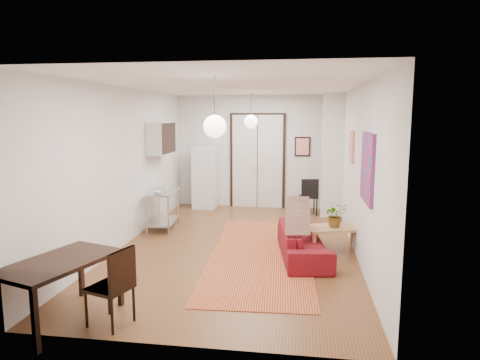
# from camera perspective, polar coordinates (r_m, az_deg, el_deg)

# --- Properties ---
(floor) EXTENTS (7.00, 7.00, 0.00)m
(floor) POSITION_cam_1_polar(r_m,az_deg,el_deg) (7.99, -0.32, -8.81)
(floor) COLOR brown
(floor) RESTS_ON ground
(ceiling) EXTENTS (4.20, 7.00, 0.02)m
(ceiling) POSITION_cam_1_polar(r_m,az_deg,el_deg) (7.63, -0.34, 12.43)
(ceiling) COLOR white
(ceiling) RESTS_ON wall_back
(wall_back) EXTENTS (4.20, 0.02, 2.90)m
(wall_back) POSITION_cam_1_polar(r_m,az_deg,el_deg) (11.13, 2.37, 3.77)
(wall_back) COLOR silver
(wall_back) RESTS_ON floor
(wall_front) EXTENTS (4.20, 0.02, 2.90)m
(wall_front) POSITION_cam_1_polar(r_m,az_deg,el_deg) (4.30, -7.34, -4.16)
(wall_front) COLOR silver
(wall_front) RESTS_ON floor
(wall_left) EXTENTS (0.02, 7.00, 2.90)m
(wall_left) POSITION_cam_1_polar(r_m,az_deg,el_deg) (8.25, -14.90, 1.78)
(wall_left) COLOR silver
(wall_left) RESTS_ON floor
(wall_right) EXTENTS (0.02, 7.00, 2.90)m
(wall_right) POSITION_cam_1_polar(r_m,az_deg,el_deg) (7.65, 15.42, 1.23)
(wall_right) COLOR silver
(wall_right) RESTS_ON floor
(double_doors) EXTENTS (1.44, 0.06, 2.50)m
(double_doors) POSITION_cam_1_polar(r_m,az_deg,el_deg) (11.11, 2.34, 2.47)
(double_doors) COLOR silver
(double_doors) RESTS_ON wall_back
(stub_partition) EXTENTS (0.50, 0.10, 2.90)m
(stub_partition) POSITION_cam_1_polar(r_m,az_deg,el_deg) (10.15, 12.27, 3.11)
(stub_partition) COLOR silver
(stub_partition) RESTS_ON floor
(wall_cabinet) EXTENTS (0.35, 1.00, 0.70)m
(wall_cabinet) POSITION_cam_1_polar(r_m,az_deg,el_deg) (9.55, -10.47, 5.53)
(wall_cabinet) COLOR silver
(wall_cabinet) RESTS_ON wall_left
(painting_popart) EXTENTS (0.05, 1.00, 1.00)m
(painting_popart) POSITION_cam_1_polar(r_m,az_deg,el_deg) (6.40, 16.63, 1.58)
(painting_popart) COLOR red
(painting_popart) RESTS_ON wall_right
(painting_abstract) EXTENTS (0.05, 0.50, 0.60)m
(painting_abstract) POSITION_cam_1_polar(r_m,az_deg,el_deg) (8.41, 14.68, 4.30)
(painting_abstract) COLOR beige
(painting_abstract) RESTS_ON wall_right
(poster_back) EXTENTS (0.40, 0.03, 0.50)m
(poster_back) POSITION_cam_1_polar(r_m,az_deg,el_deg) (11.03, 8.33, 4.43)
(poster_back) COLOR red
(poster_back) RESTS_ON wall_back
(print_left) EXTENTS (0.03, 0.44, 0.54)m
(print_left) POSITION_cam_1_polar(r_m,az_deg,el_deg) (10.07, -10.38, 5.97)
(print_left) COLOR #A76745
(print_left) RESTS_ON wall_left
(pendant_back) EXTENTS (0.30, 0.30, 0.80)m
(pendant_back) POSITION_cam_1_polar(r_m,az_deg,el_deg) (9.60, 1.47, 7.79)
(pendant_back) COLOR white
(pendant_back) RESTS_ON ceiling
(pendant_front) EXTENTS (0.30, 0.30, 0.80)m
(pendant_front) POSITION_cam_1_polar(r_m,az_deg,el_deg) (5.65, -3.39, 7.16)
(pendant_front) COLOR white
(pendant_front) RESTS_ON ceiling
(kilim_rug) EXTENTS (1.89, 4.55, 0.01)m
(kilim_rug) POSITION_cam_1_polar(r_m,az_deg,el_deg) (7.56, 2.77, -9.79)
(kilim_rug) COLOR #C16430
(kilim_rug) RESTS_ON floor
(sofa) EXTENTS (0.97, 1.93, 0.54)m
(sofa) POSITION_cam_1_polar(r_m,az_deg,el_deg) (7.37, 8.47, -8.22)
(sofa) COLOR maroon
(sofa) RESTS_ON floor
(coffee_table) EXTENTS (1.10, 0.80, 0.44)m
(coffee_table) POSITION_cam_1_polar(r_m,az_deg,el_deg) (7.82, 12.43, -6.51)
(coffee_table) COLOR tan
(coffee_table) RESTS_ON floor
(potted_plant) EXTENTS (0.43, 0.46, 0.42)m
(potted_plant) POSITION_cam_1_polar(r_m,az_deg,el_deg) (7.76, 12.61, -4.59)
(potted_plant) COLOR #2F682F
(potted_plant) RESTS_ON coffee_table
(kitchen_counter) EXTENTS (0.61, 1.09, 0.81)m
(kitchen_counter) POSITION_cam_1_polar(r_m,az_deg,el_deg) (9.21, -10.22, -3.33)
(kitchen_counter) COLOR #B3B6B8
(kitchen_counter) RESTS_ON floor
(bowl) EXTENTS (0.20, 0.20, 0.05)m
(bowl) POSITION_cam_1_polar(r_m,az_deg,el_deg) (8.87, -10.88, -1.66)
(bowl) COLOR beige
(bowl) RESTS_ON kitchen_counter
(soap_bottle) EXTENTS (0.08, 0.08, 0.17)m
(soap_bottle) POSITION_cam_1_polar(r_m,az_deg,el_deg) (9.37, -9.80, -0.70)
(soap_bottle) COLOR teal
(soap_bottle) RESTS_ON kitchen_counter
(fridge) EXTENTS (0.59, 0.59, 1.59)m
(fridge) POSITION_cam_1_polar(r_m,az_deg,el_deg) (11.08, -4.70, 0.33)
(fridge) COLOR white
(fridge) RESTS_ON floor
(dining_table) EXTENTS (1.13, 1.51, 0.74)m
(dining_table) POSITION_cam_1_polar(r_m,az_deg,el_deg) (5.46, -22.92, -10.63)
(dining_table) COLOR black
(dining_table) RESTS_ON floor
(dining_chair_near) EXTENTS (0.55, 0.67, 0.92)m
(dining_chair_near) POSITION_cam_1_polar(r_m,az_deg,el_deg) (5.30, -16.62, -12.34)
(dining_chair_near) COLOR #3A2012
(dining_chair_near) RESTS_ON floor
(dining_chair_far) EXTENTS (0.55, 0.67, 0.92)m
(dining_chair_far) POSITION_cam_1_polar(r_m,az_deg,el_deg) (5.30, -16.62, -12.34)
(dining_chair_far) COLOR #3A2012
(dining_chair_far) RESTS_ON floor
(black_side_chair) EXTENTS (0.47, 0.47, 0.90)m
(black_side_chair) POSITION_cam_1_polar(r_m,az_deg,el_deg) (10.57, 9.11, -1.67)
(black_side_chair) COLOR black
(black_side_chair) RESTS_ON floor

